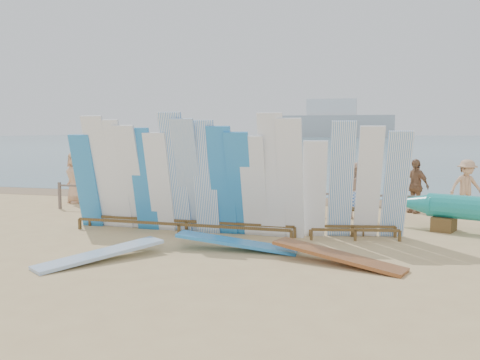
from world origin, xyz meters
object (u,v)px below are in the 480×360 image
(beachgoer_8, at_px, (357,191))
(beachgoer_4, at_px, (214,182))
(beachgoer_3, at_px, (224,181))
(beachgoer_1, at_px, (101,181))
(flat_board_b, at_px, (101,261))
(flat_board_d, at_px, (237,250))
(beachgoer_5, at_px, (289,181))
(side_surfboard_rack, at_px, (356,186))
(beachgoer_11, at_px, (171,174))
(vendor_table, at_px, (350,220))
(beach_chair_right, at_px, (238,206))
(beachgoer_6, at_px, (291,184))
(beachgoer_10, at_px, (415,186))
(main_surfboard_rack, at_px, (182,180))
(beachgoer_7, at_px, (370,182))
(beachgoer_0, at_px, (75,178))
(beach_chair_left, at_px, (212,205))
(stroller, at_px, (296,202))
(beachgoer_2, at_px, (170,183))
(beachgoer_9, at_px, (467,186))
(flat_board_c, at_px, (337,264))
(beachgoer_extra_1, at_px, (108,173))

(beachgoer_8, bearing_deg, beachgoer_4, 17.17)
(beachgoer_3, bearing_deg, beachgoer_1, 174.00)
(flat_board_b, height_order, beachgoer_3, beachgoer_3)
(flat_board_d, height_order, beachgoer_5, beachgoer_5)
(side_surfboard_rack, xyz_separation_m, beachgoer_11, (-7.39, 6.04, -0.40))
(vendor_table, relative_size, beachgoer_4, 0.69)
(vendor_table, bearing_deg, beachgoer_1, 157.79)
(beach_chair_right, bearing_deg, beachgoer_8, -36.55)
(vendor_table, bearing_deg, beachgoer_6, 122.42)
(beachgoer_10, bearing_deg, main_surfboard_rack, -96.40)
(flat_board_d, height_order, beachgoer_4, beachgoer_4)
(beachgoer_6, xyz_separation_m, beachgoer_7, (2.46, 1.99, -0.07))
(beachgoer_0, bearing_deg, beach_chair_left, 28.92)
(stroller, bearing_deg, beachgoer_7, 34.46)
(flat_board_b, relative_size, beachgoer_1, 1.73)
(vendor_table, height_order, beachgoer_0, beachgoer_0)
(beachgoer_3, bearing_deg, flat_board_b, -98.52)
(beachgoer_8, relative_size, beachgoer_4, 1.06)
(beachgoer_6, bearing_deg, beachgoer_8, -157.74)
(flat_board_b, xyz_separation_m, beachgoer_2, (-1.63, 7.52, 0.79))
(beachgoer_3, bearing_deg, stroller, -31.75)
(beachgoer_8, bearing_deg, beachgoer_9, -110.70)
(beachgoer_2, height_order, beachgoer_10, beachgoer_10)
(beachgoer_0, relative_size, beachgoer_11, 1.02)
(beachgoer_4, height_order, beachgoer_3, beachgoer_3)
(main_surfboard_rack, height_order, flat_board_b, main_surfboard_rack)
(vendor_table, xyz_separation_m, flat_board_d, (-2.33, -2.47, -0.37))
(stroller, height_order, beachgoer_6, beachgoer_6)
(beachgoer_6, bearing_deg, beachgoer_1, 38.10)
(side_surfboard_rack, xyz_separation_m, beachgoer_6, (-2.19, 3.69, -0.40))
(beachgoer_11, bearing_deg, beachgoer_9, -96.01)
(beachgoer_9, distance_m, beachgoer_3, 7.97)
(main_surfboard_rack, xyz_separation_m, flat_board_c, (4.09, -2.06, -1.39))
(flat_board_d, height_order, beachgoer_10, beachgoer_10)
(beachgoer_extra_1, bearing_deg, beachgoer_4, -13.77)
(beachgoer_1, height_order, beachgoer_9, beachgoer_9)
(beachgoer_9, bearing_deg, flat_board_c, -133.64)
(flat_board_b, bearing_deg, flat_board_d, 66.67)
(beachgoer_11, xyz_separation_m, beachgoer_10, (9.08, -1.52, -0.04))
(beachgoer_5, bearing_deg, flat_board_c, 136.74)
(side_surfboard_rack, bearing_deg, beach_chair_right, 131.62)
(flat_board_b, bearing_deg, main_surfboard_rack, 112.46)
(beachgoer_1, height_order, beachgoer_extra_1, beachgoer_extra_1)
(beach_chair_left, bearing_deg, beachgoer_1, -166.45)
(beachgoer_2, relative_size, beachgoer_4, 0.99)
(flat_board_b, bearing_deg, beach_chair_right, 113.32)
(beach_chair_right, bearing_deg, beachgoer_1, 129.10)
(main_surfboard_rack, distance_m, beachgoer_1, 6.92)
(beachgoer_extra_1, height_order, beachgoer_10, beachgoer_extra_1)
(beachgoer_9, relative_size, beachgoer_5, 1.02)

